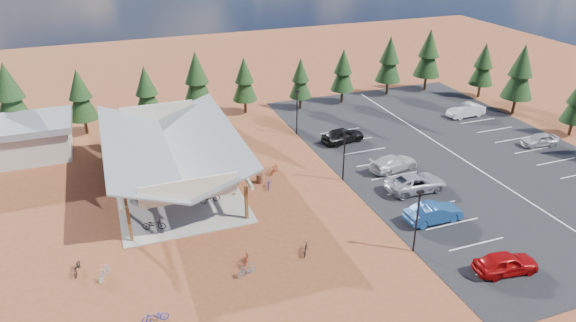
{
  "coord_description": "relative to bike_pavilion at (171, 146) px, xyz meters",
  "views": [
    {
      "loc": [
        -14.76,
        -36.32,
        22.83
      ],
      "look_at": [
        0.24,
        4.05,
        1.88
      ],
      "focal_mm": 32.0,
      "sensor_mm": 36.0,
      "label": 1
    }
  ],
  "objects": [
    {
      "name": "ground",
      "position": [
        10.0,
        -7.0,
        -3.82
      ],
      "size": [
        140.0,
        140.0,
        0.0
      ],
      "primitive_type": "plane",
      "color": "brown",
      "rests_on": "ground"
    },
    {
      "name": "asphalt_lot",
      "position": [
        28.5,
        -4.0,
        -3.8
      ],
      "size": [
        27.0,
        44.0,
        0.04
      ],
      "primitive_type": "cube",
      "color": "black",
      "rests_on": "ground"
    },
    {
      "name": "concrete_pad",
      "position": [
        0.0,
        0.0,
        -3.77
      ],
      "size": [
        10.6,
        18.6,
        0.1
      ],
      "primitive_type": "cube",
      "color": "gray",
      "rests_on": "ground"
    },
    {
      "name": "bike_pavilion",
      "position": [
        0.0,
        0.0,
        0.0
      ],
      "size": [
        11.65,
        19.4,
        4.97
      ],
      "color": "#593219",
      "rests_on": "concrete_pad"
    },
    {
      "name": "outbuilding",
      "position": [
        -14.0,
        11.0,
        -1.8
      ],
      "size": [
        11.0,
        7.0,
        3.9
      ],
      "color": "#ADA593",
      "rests_on": "ground"
    },
    {
      "name": "lamp_post_0",
      "position": [
        15.0,
        -17.0,
        -0.85
      ],
      "size": [
        0.5,
        0.25,
        5.14
      ],
      "color": "black",
      "rests_on": "ground"
    },
    {
      "name": "lamp_post_1",
      "position": [
        15.0,
        -5.0,
        -0.85
      ],
      "size": [
        0.5,
        0.25,
        5.14
      ],
      "color": "black",
      "rests_on": "ground"
    },
    {
      "name": "lamp_post_2",
      "position": [
        15.0,
        7.0,
        -0.85
      ],
      "size": [
        0.5,
        0.25,
        5.14
      ],
      "color": "black",
      "rests_on": "ground"
    },
    {
      "name": "trash_bin_0",
      "position": [
        5.37,
        -2.15,
        -3.37
      ],
      "size": [
        0.6,
        0.6,
        0.9
      ],
      "primitive_type": "cylinder",
      "color": "#4E2A1B",
      "rests_on": "ground"
    },
    {
      "name": "trash_bin_1",
      "position": [
        7.47,
        -2.79,
        -3.37
      ],
      "size": [
        0.6,
        0.6,
        0.9
      ],
      "primitive_type": "cylinder",
      "color": "#4E2A1B",
      "rests_on": "ground"
    },
    {
      "name": "pine_0",
      "position": [
        -14.33,
        15.48,
        1.65
      ],
      "size": [
        3.85,
        3.85,
        8.96
      ],
      "color": "#382314",
      "rests_on": "ground"
    },
    {
      "name": "pine_1",
      "position": [
        -7.46,
        15.39,
        0.8
      ],
      "size": [
        3.25,
        3.25,
        7.58
      ],
      "color": "#382314",
      "rests_on": "ground"
    },
    {
      "name": "pine_2",
      "position": [
        -0.43,
        14.32,
        0.76
      ],
      "size": [
        3.23,
        3.23,
        7.52
      ],
      "color": "#382314",
      "rests_on": "ground"
    },
    {
      "name": "pine_3",
      "position": [
        5.48,
        15.03,
        1.36
      ],
      "size": [
        3.64,
        3.64,
        8.48
      ],
      "color": "#382314",
      "rests_on": "ground"
    },
    {
      "name": "pine_4",
      "position": [
        11.41,
        15.59,
        0.52
      ],
      "size": [
        3.06,
        3.06,
        7.12
      ],
      "color": "#382314",
      "rests_on": "ground"
    },
    {
      "name": "pine_5",
      "position": [
        18.43,
        14.61,
        0.19
      ],
      "size": [
        2.83,
        2.83,
        6.59
      ],
      "color": "#382314",
      "rests_on": "ground"
    },
    {
      "name": "pine_6",
      "position": [
        24.48,
        14.91,
        0.56
      ],
      "size": [
        3.09,
        3.09,
        7.19
      ],
      "color": "#382314",
      "rests_on": "ground"
    },
    {
      "name": "pine_7",
      "position": [
        31.78,
        15.75,
        1.13
      ],
      "size": [
        3.48,
        3.48,
        8.11
      ],
      "color": "#382314",
      "rests_on": "ground"
    },
    {
      "name": "pine_8",
      "position": [
        37.91,
        15.69,
        1.43
      ],
      "size": [
        3.69,
        3.69,
        8.6
      ],
      "color": "#382314",
      "rests_on": "ground"
    },
    {
      "name": "pine_12",
      "position": [
        42.83,
        3.67,
        1.51
      ],
      "size": [
        3.75,
        3.75,
        8.74
      ],
      "color": "#382314",
      "rests_on": "ground"
    },
    {
      "name": "pine_13",
      "position": [
        43.04,
        10.48,
        0.71
      ],
      "size": [
        3.19,
        3.19,
        7.44
      ],
      "color": "#382314",
      "rests_on": "ground"
    },
    {
      "name": "bike_0",
      "position": [
        -2.78,
        -7.49,
        -3.24
      ],
      "size": [
        1.95,
        1.13,
        0.97
      ],
      "primitive_type": "imported",
      "rotation": [
        0.0,
        0.0,
        1.29
      ],
      "color": "black",
      "rests_on": "concrete_pad"
    },
    {
      "name": "bike_1",
      "position": [
        -3.53,
        -2.28,
        -3.2
      ],
      "size": [
        1.8,
        0.82,
        1.04
      ],
      "primitive_type": "imported",
      "rotation": [
        0.0,
        0.0,
        1.37
      ],
      "color": "gray",
      "rests_on": "concrete_pad"
    },
    {
      "name": "bike_2",
      "position": [
        -3.61,
        2.46,
        -3.25
      ],
      "size": [
        1.86,
        0.76,
        0.96
      ],
      "primitive_type": "imported",
      "rotation": [
        0.0,
        0.0,
        1.5
      ],
      "color": "navy",
      "rests_on": "concrete_pad"
    },
    {
      "name": "bike_3",
      "position": [
        -1.43,
        4.22,
        -3.21
      ],
      "size": [
        1.76,
        0.65,
        1.04
      ],
      "primitive_type": "imported",
      "rotation": [
        0.0,
        0.0,
        1.48
      ],
      "color": "maroon",
      "rests_on": "concrete_pad"
    },
    {
      "name": "bike_4",
      "position": [
        2.3,
        -4.87,
        -3.26
      ],
      "size": [
        1.76,
        0.63,
        0.92
      ],
      "primitive_type": "imported",
      "rotation": [
        0.0,
        0.0,
        1.58
      ],
      "color": "black",
      "rests_on": "concrete_pad"
    },
    {
      "name": "bike_5",
      "position": [
        2.28,
        -3.44,
        -3.21
      ],
      "size": [
        1.76,
        1.0,
        1.02
      ],
      "primitive_type": "imported",
      "rotation": [
        0.0,
        0.0,
        1.9
      ],
      "color": "#979A9F",
      "rests_on": "concrete_pad"
    },
    {
      "name": "bike_6",
      "position": [
        2.25,
        3.61,
        -3.29
      ],
      "size": [
        1.73,
        1.09,
        0.86
      ],
      "primitive_type": "imported",
      "rotation": [
        0.0,
        0.0,
        1.92
      ],
      "color": "navy",
      "rests_on": "concrete_pad"
    },
    {
      "name": "bike_7",
      "position": [
        2.46,
        4.2,
        -3.24
      ],
      "size": [
        1.67,
        0.82,
        0.97
      ],
      "primitive_type": "imported",
      "rotation": [
        0.0,
        0.0,
        1.81
      ],
      "color": "maroon",
      "rests_on": "concrete_pad"
    },
    {
      "name": "bike_8",
      "position": [
        -8.52,
        -11.02,
        -3.38
      ],
      "size": [
        0.89,
        1.79,
        0.9
      ],
      "primitive_type": "imported",
      "rotation": [
        0.0,
        0.0,
        -0.18
      ],
      "color": "black",
      "rests_on": "ground"
    },
    {
      "name": "bike_9",
      "position": [
        -6.77,
        -12.34,
        -3.34
      ],
      "size": [
        1.16,
        1.62,
        0.96
      ],
      "primitive_type": "imported",
      "rotation": [
        0.0,
        0.0,
        2.64
      ],
      "color": "#9E9FA6",
      "rests_on": "ground"
    },
    {
      "name": "bike_10",
      "position": [
        -4.01,
        -17.85,
        -3.39
      ],
      "size": [
        1.66,
        0.6,
        0.87
      ],
      "primitive_type": "imported",
      "rotation": [
        0.0,
        0.0,
        4.72
      ],
      "color": "#1E2E9E",
      "rests_on": "ground"
    },
    {
      "name": "bike_11",
      "position": [
        2.86,
        -14.27,
        -3.36
      ],
      "size": [
        1.03,
        1.57,
        0.92
      ],
      "primitive_type": "imported",
      "rotation": [
        0.0,
        0.0,
        -0.43
      ],
      "color": "maroon",
      "rests_on": "ground"
    },
    {
      "name": "bike_12",
      "position": [
        7.34,
        -14.47,
        -3.43
      ],
      "size": [
        1.17,
        1.59,
        0.8
      ],
      "primitive_type": "imported",
      "rotation": [
        0.0,
        0.0,
        2.66
      ],
      "color": "black",
      "rests_on": "ground"
    },
    {
      "name": "bike_13",
      "position": [
        2.54,
        -15.45,
        -3.36
      ],
      "size": [
        1.61,
        0.83,
        0.93
      ],
      "primitive_type": "imported",
      "rotation": [
        0.0,
        0.0,
        4.98
      ],
      "color": "gray",
      "rests_on": "ground"
    },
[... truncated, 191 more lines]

